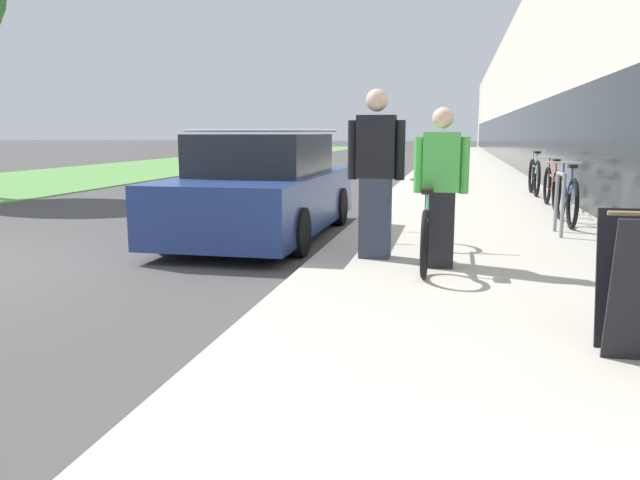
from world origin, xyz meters
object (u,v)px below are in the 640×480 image
at_px(cruiser_bike_middle, 552,187).
at_px(parked_sedan_curbside, 264,190).
at_px(tandem_bicycle, 429,228).
at_px(cruiser_bike_nearest, 567,199).
at_px(bike_rack_hoop, 560,197).
at_px(person_rider, 441,188).
at_px(cruiser_bike_farthest, 534,176).
at_px(person_bystander, 376,174).

relative_size(cruiser_bike_middle, parked_sedan_curbside, 0.41).
relative_size(tandem_bicycle, cruiser_bike_nearest, 1.38).
bearing_deg(cruiser_bike_nearest, cruiser_bike_middle, 87.54).
xyz_separation_m(bike_rack_hoop, cruiser_bike_nearest, (0.26, 1.05, -0.13)).
relative_size(bike_rack_hoop, parked_sedan_curbside, 0.19).
xyz_separation_m(person_rider, parked_sedan_curbside, (-2.53, 2.14, -0.26)).
distance_m(bike_rack_hoop, parked_sedan_curbside, 4.07).
height_order(tandem_bicycle, bike_rack_hoop, bike_rack_hoop).
relative_size(cruiser_bike_middle, cruiser_bike_farthest, 1.07).
distance_m(tandem_bicycle, cruiser_bike_nearest, 3.72).
bearing_deg(tandem_bicycle, person_bystander, 174.64).
bearing_deg(parked_sedan_curbside, cruiser_bike_farthest, 53.91).
xyz_separation_m(cruiser_bike_nearest, parked_sedan_curbside, (-4.32, -1.36, 0.16)).
bearing_deg(cruiser_bike_nearest, bike_rack_hoop, -103.93).
height_order(tandem_bicycle, parked_sedan_curbside, parked_sedan_curbside).
relative_size(person_bystander, cruiser_bike_middle, 0.98).
distance_m(person_rider, person_bystander, 0.80).
distance_m(cruiser_bike_nearest, parked_sedan_curbside, 4.53).
xyz_separation_m(tandem_bicycle, person_rider, (0.12, -0.30, 0.45)).
xyz_separation_m(cruiser_bike_middle, cruiser_bike_farthest, (-0.02, 2.48, 0.02)).
distance_m(person_bystander, cruiser_bike_middle, 5.94).
relative_size(bike_rack_hoop, cruiser_bike_farthest, 0.49).
bearing_deg(cruiser_bike_farthest, cruiser_bike_middle, -89.46).
bearing_deg(parked_sedan_curbside, person_bystander, -44.18).
bearing_deg(cruiser_bike_middle, parked_sedan_curbside, -141.28).
relative_size(cruiser_bike_nearest, parked_sedan_curbside, 0.39).
relative_size(person_bystander, cruiser_bike_nearest, 1.04).
distance_m(cruiser_bike_middle, cruiser_bike_farthest, 2.48).
distance_m(person_rider, parked_sedan_curbside, 3.32).
bearing_deg(cruiser_bike_nearest, person_bystander, -128.40).
relative_size(bike_rack_hoop, cruiser_bike_nearest, 0.48).
bearing_deg(cruiser_bike_middle, person_rider, -108.33).
xyz_separation_m(tandem_bicycle, cruiser_bike_farthest, (1.98, 7.86, 0.05)).
height_order(person_rider, bike_rack_hoop, person_rider).
height_order(cruiser_bike_nearest, cruiser_bike_farthest, cruiser_bike_farthest).
distance_m(tandem_bicycle, cruiser_bike_farthest, 8.10).
height_order(tandem_bicycle, person_bystander, person_bystander).
height_order(person_rider, cruiser_bike_nearest, person_rider).
relative_size(person_rider, parked_sedan_curbside, 0.36).
relative_size(person_rider, cruiser_bike_farthest, 0.93).
bearing_deg(person_rider, cruiser_bike_middle, 71.67).
xyz_separation_m(bike_rack_hoop, parked_sedan_curbside, (-4.06, -0.31, 0.04)).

